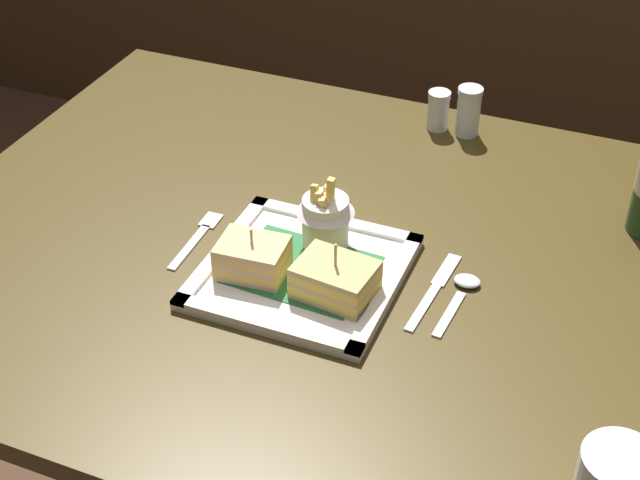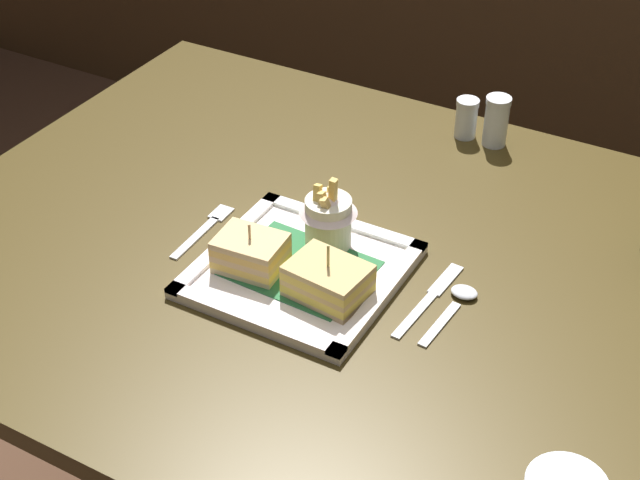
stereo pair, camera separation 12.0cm
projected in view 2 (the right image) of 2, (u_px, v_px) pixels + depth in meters
dining_table at (338, 343)px, 1.37m from camera, size 1.17×0.90×0.77m
square_plate at (300, 271)px, 1.23m from camera, size 0.25×0.25×0.02m
sandwich_half_left at (251, 253)px, 1.22m from camera, size 0.09×0.07×0.07m
sandwich_half_right at (328, 281)px, 1.17m from camera, size 0.10×0.08×0.08m
fries_cup at (327, 215)px, 1.24m from camera, size 0.08×0.08×0.11m
fork at (206, 227)px, 1.32m from camera, size 0.02×0.14×0.00m
knife at (431, 297)px, 1.20m from camera, size 0.03×0.17×0.00m
spoon at (457, 301)px, 1.19m from camera, size 0.03×0.12×0.01m
salt_shaker at (466, 120)px, 1.51m from camera, size 0.04×0.04×0.07m
pepper_shaker at (496, 124)px, 1.48m from camera, size 0.04×0.04×0.08m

